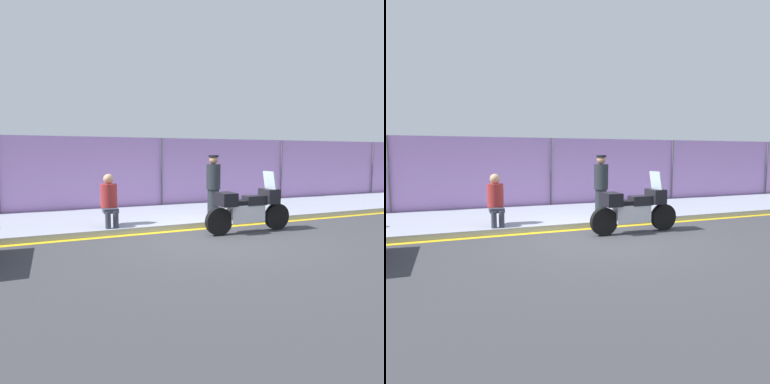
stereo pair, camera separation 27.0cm
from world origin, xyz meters
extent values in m
plane|color=#38383D|center=(0.00, 0.00, 0.00)|extent=(120.00, 120.00, 0.00)
cube|color=#8E93A3|center=(0.00, 2.74, 0.07)|extent=(35.74, 3.32, 0.14)
cube|color=gold|center=(0.00, 0.99, 0.00)|extent=(35.74, 0.18, 0.01)
cube|color=#AD7FC6|center=(0.00, 4.49, 1.18)|extent=(33.96, 0.08, 2.37)
cylinder|color=#4C4C51|center=(0.00, 4.39, 1.18)|extent=(0.05, 0.05, 2.37)
cylinder|color=#4C4C51|center=(4.81, 4.39, 1.18)|extent=(0.05, 0.05, 2.37)
cylinder|color=#4C4C51|center=(9.62, 4.39, 1.18)|extent=(0.05, 0.05, 2.37)
cylinder|color=black|center=(1.66, 0.27, 0.32)|extent=(0.64, 0.16, 0.63)
cylinder|color=black|center=(0.07, 0.23, 0.32)|extent=(0.64, 0.16, 0.63)
cube|color=silver|center=(0.78, 0.25, 0.46)|extent=(0.88, 0.30, 0.41)
cube|color=black|center=(1.01, 0.25, 0.75)|extent=(0.53, 0.32, 0.22)
cube|color=black|center=(0.69, 0.24, 0.71)|extent=(0.61, 0.29, 0.10)
cube|color=black|center=(1.42, 0.26, 0.83)|extent=(0.33, 0.48, 0.34)
cube|color=silver|center=(1.42, 0.26, 1.21)|extent=(0.11, 0.42, 0.42)
cube|color=black|center=(0.24, 0.23, 0.81)|extent=(0.37, 0.51, 0.30)
cylinder|color=#1E2328|center=(0.85, 2.16, 0.49)|extent=(0.33, 0.33, 0.70)
cylinder|color=#1E2328|center=(0.85, 2.16, 1.19)|extent=(0.40, 0.40, 0.70)
sphere|color=#A37556|center=(0.85, 2.16, 1.67)|extent=(0.25, 0.25, 0.25)
cylinder|color=black|center=(0.85, 2.16, 1.77)|extent=(0.28, 0.28, 0.06)
cylinder|color=#2D3342|center=(-2.23, 1.23, 0.33)|extent=(0.12, 0.12, 0.39)
cylinder|color=#2D3342|center=(-2.06, 1.23, 0.33)|extent=(0.12, 0.12, 0.39)
cube|color=#2D3342|center=(-2.15, 1.43, 0.52)|extent=(0.33, 0.39, 0.10)
cylinder|color=maroon|center=(-2.15, 1.62, 0.85)|extent=(0.39, 0.39, 0.55)
sphere|color=tan|center=(-2.15, 1.62, 1.24)|extent=(0.24, 0.24, 0.24)
camera|label=1|loc=(-3.31, -6.57, 1.80)|focal=32.00mm
camera|label=2|loc=(-3.06, -6.66, 1.80)|focal=32.00mm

